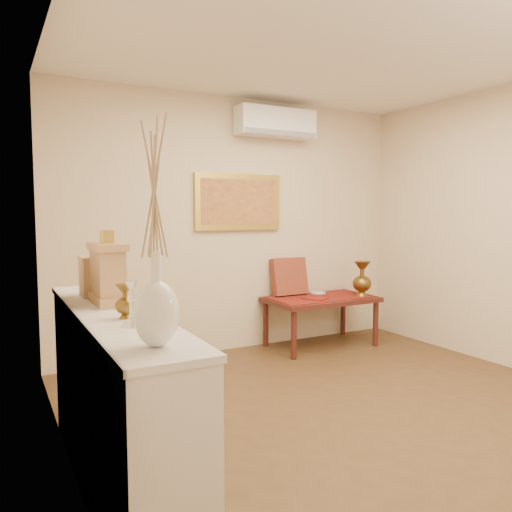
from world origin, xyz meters
TOP-DOWN VIEW (x-y plane):
  - floor at (0.00, 0.00)m, footprint 4.50×4.50m
  - ceiling at (0.00, 0.00)m, footprint 4.50×4.50m
  - wall_back at (0.00, 2.25)m, footprint 4.00×0.02m
  - wall_left at (-2.00, 0.00)m, footprint 0.02×4.50m
  - white_vase at (-1.83, -0.78)m, footprint 0.18×0.18m
  - candlestick at (-1.83, -0.40)m, footprint 0.10×0.10m
  - brass_urn_small at (-1.81, -0.21)m, footprint 0.10×0.10m
  - table_cloth at (0.85, 1.88)m, footprint 1.14×0.59m
  - brass_urn_tall at (1.30, 1.72)m, footprint 0.21×0.21m
  - plate at (0.95, 2.08)m, footprint 0.18×0.18m
  - menu at (0.70, 1.78)m, footprint 0.29×0.31m
  - cushion at (0.60, 2.14)m, footprint 0.42×0.18m
  - display_ledge at (-1.82, 0.00)m, footprint 0.37×2.02m
  - mantel_clock at (-1.80, 0.22)m, footprint 0.17×0.36m
  - wooden_chest at (-1.82, 0.51)m, footprint 0.16×0.21m
  - low_table at (0.85, 1.88)m, footprint 1.20×0.70m
  - painting at (0.00, 2.22)m, footprint 1.00×0.06m
  - ac_unit at (0.40, 2.12)m, footprint 0.90×0.25m

SIDE VIEW (x-z plane):
  - floor at x=0.00m, z-range 0.00..0.00m
  - low_table at x=0.85m, z-range 0.21..0.76m
  - display_ledge at x=-1.82m, z-range 0.00..0.98m
  - table_cloth at x=0.85m, z-range 0.55..0.56m
  - plate at x=0.95m, z-range 0.56..0.57m
  - menu at x=0.70m, z-range 0.56..0.57m
  - cushion at x=0.60m, z-range 0.55..0.98m
  - brass_urn_tall at x=1.30m, z-range 0.56..1.03m
  - candlestick at x=-1.83m, z-range 0.98..1.18m
  - brass_urn_small at x=-1.81m, z-range 0.98..1.19m
  - wooden_chest at x=-1.82m, z-range 0.98..1.22m
  - mantel_clock at x=-1.80m, z-range 0.95..1.36m
  - wall_back at x=0.00m, z-range 0.00..2.70m
  - wall_left at x=-2.00m, z-range 0.00..2.70m
  - white_vase at x=-1.83m, z-range 0.98..1.90m
  - painting at x=0.00m, z-range 1.30..1.90m
  - ac_unit at x=0.40m, z-range 2.30..2.60m
  - ceiling at x=0.00m, z-range 2.70..2.70m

